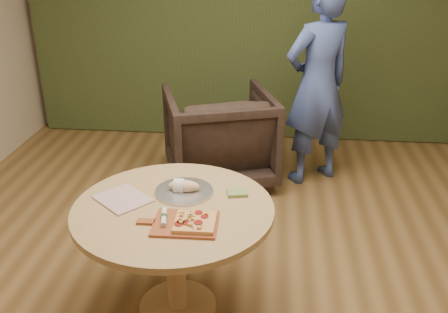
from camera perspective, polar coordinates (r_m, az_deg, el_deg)
room_shell at (r=2.76m, az=-0.87°, el=7.33°), size 5.04×6.04×2.84m
curtain at (r=5.59m, az=2.65°, el=16.03°), size 4.80×0.14×2.78m
pedestal_table at (r=3.00m, az=-5.72°, el=-8.02°), size 1.18×1.18×0.75m
pizza_paddle at (r=2.75m, az=-4.63°, el=-7.63°), size 0.45×0.29×0.01m
flatbread_pizza at (r=2.72m, az=-3.38°, el=-7.46°), size 0.22×0.22×0.04m
cutlery_roll at (r=2.78m, az=-6.87°, el=-6.84°), size 0.06×0.20×0.03m
newspaper at (r=3.04m, az=-11.49°, el=-4.78°), size 0.39×0.39×0.01m
serving_tray at (r=3.07m, az=-4.58°, el=-3.98°), size 0.36×0.36×0.02m
bread_roll at (r=3.05m, az=-4.77°, el=-3.37°), size 0.19×0.09×0.09m
green_packet at (r=3.04m, az=1.51°, el=-4.14°), size 0.14×0.12×0.02m
armchair at (r=4.68m, az=-0.55°, el=2.80°), size 1.18×1.14×0.98m
person_standing at (r=4.64m, az=10.66°, el=8.06°), size 0.82×0.75×1.88m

